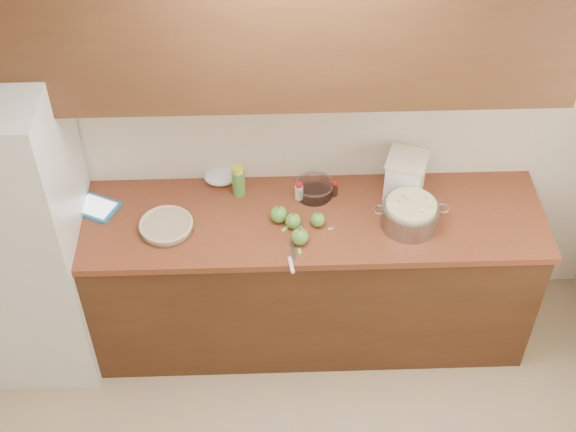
{
  "coord_description": "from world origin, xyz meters",
  "views": [
    {
      "loc": [
        -0.12,
        -1.5,
        3.82
      ],
      "look_at": [
        -0.02,
        1.43,
        0.98
      ],
      "focal_mm": 50.0,
      "sensor_mm": 36.0,
      "label": 1
    }
  ],
  "objects_px": {
    "pie": "(166,226)",
    "flour_canister": "(405,175)",
    "tablet": "(96,207)",
    "colander": "(410,214)"
  },
  "relations": [
    {
      "from": "pie",
      "to": "flour_canister",
      "type": "distance_m",
      "value": 1.27
    },
    {
      "from": "colander",
      "to": "tablet",
      "type": "bearing_deg",
      "value": 173.92
    },
    {
      "from": "pie",
      "to": "tablet",
      "type": "distance_m",
      "value": 0.42
    },
    {
      "from": "flour_canister",
      "to": "tablet",
      "type": "bearing_deg",
      "value": -177.71
    },
    {
      "from": "colander",
      "to": "pie",
      "type": "bearing_deg",
      "value": 179.63
    },
    {
      "from": "flour_canister",
      "to": "tablet",
      "type": "relative_size",
      "value": 0.94
    },
    {
      "from": "pie",
      "to": "flour_canister",
      "type": "xyz_separation_m",
      "value": [
        1.25,
        0.23,
        0.1
      ]
    },
    {
      "from": "pie",
      "to": "colander",
      "type": "xyz_separation_m",
      "value": [
        1.24,
        -0.01,
        0.05
      ]
    },
    {
      "from": "pie",
      "to": "flour_canister",
      "type": "bearing_deg",
      "value": 10.47
    },
    {
      "from": "tablet",
      "to": "flour_canister",
      "type": "bearing_deg",
      "value": 28.05
    }
  ]
}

